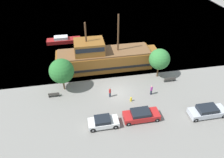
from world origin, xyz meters
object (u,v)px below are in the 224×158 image
at_px(pirate_ship, 103,57).
at_px(moored_boat_dockside, 63,40).
at_px(bench_promenade_west, 170,79).
at_px(bench_promenade_east, 54,95).
at_px(parked_car_curb_rear, 207,111).
at_px(fire_hydrant, 131,99).
at_px(parked_car_curb_mid, 103,122).
at_px(parked_car_curb_front, 141,115).
at_px(pedestrian_walking_near, 151,90).
at_px(pedestrian_walking_far, 110,93).

bearing_deg(pirate_ship, moored_boat_dockside, 121.86).
bearing_deg(bench_promenade_west, bench_promenade_east, -178.51).
xyz_separation_m(parked_car_curb_rear, fire_hydrant, (-9.37, 4.66, -0.35)).
distance_m(parked_car_curb_mid, parked_car_curb_rear, 14.11).
xyz_separation_m(parked_car_curb_front, pedestrian_walking_near, (3.00, 4.67, 0.09)).
bearing_deg(parked_car_curb_rear, pedestrian_walking_far, 153.07).
xyz_separation_m(moored_boat_dockside, parked_car_curb_front, (10.08, -24.89, 0.19)).
bearing_deg(parked_car_curb_front, moored_boat_dockside, 112.04).
bearing_deg(moored_boat_dockside, bench_promenade_east, -94.69).
height_order(bench_promenade_west, pedestrian_walking_near, pedestrian_walking_near).
xyz_separation_m(moored_boat_dockside, pedestrian_walking_near, (13.08, -20.21, 0.29)).
bearing_deg(pedestrian_walking_far, pirate_ship, 88.56).
relative_size(bench_promenade_west, pedestrian_walking_near, 1.14).
distance_m(pirate_ship, moored_boat_dockside, 13.38).
bearing_deg(pedestrian_walking_near, parked_car_curb_front, -122.71).
distance_m(pirate_ship, pedestrian_walking_near, 10.84).
height_order(moored_boat_dockside, bench_promenade_west, moored_boat_dockside).
height_order(parked_car_curb_mid, parked_car_curb_rear, parked_car_curb_rear).
relative_size(parked_car_curb_front, fire_hydrant, 6.26).
relative_size(parked_car_curb_front, pedestrian_walking_near, 2.92).
height_order(parked_car_curb_rear, bench_promenade_east, parked_car_curb_rear).
distance_m(pirate_ship, parked_car_curb_mid, 14.08).
bearing_deg(pirate_ship, pedestrian_walking_far, -91.44).
xyz_separation_m(parked_car_curb_rear, bench_promenade_west, (-1.87, 8.21, -0.31)).
bearing_deg(moored_boat_dockside, bench_promenade_west, -45.76).
bearing_deg(pirate_ship, parked_car_curb_rear, -50.43).
bearing_deg(fire_hydrant, bench_promenade_east, 164.64).
bearing_deg(pirate_ship, parked_car_curb_front, -77.33).
distance_m(parked_car_curb_front, fire_hydrant, 3.73).
bearing_deg(moored_boat_dockside, pirate_ship, -58.14).
relative_size(parked_car_curb_mid, bench_promenade_east, 2.46).
relative_size(parked_car_curb_mid, pedestrian_walking_far, 2.42).
distance_m(moored_boat_dockside, bench_promenade_east, 18.19).
distance_m(parked_car_curb_rear, bench_promenade_west, 8.42).
xyz_separation_m(pirate_ship, parked_car_curb_rear, (12.03, -14.55, -1.24)).
relative_size(parked_car_curb_rear, pedestrian_walking_far, 3.10).
bearing_deg(moored_boat_dockside, parked_car_curb_mid, -78.86).
bearing_deg(parked_car_curb_front, fire_hydrant, 96.23).
bearing_deg(fire_hydrant, bench_promenade_west, 25.33).
relative_size(moored_boat_dockside, parked_car_curb_rear, 1.45).
relative_size(moored_boat_dockside, parked_car_curb_mid, 1.85).
bearing_deg(parked_car_curb_front, pirate_ship, 102.67).
bearing_deg(bench_promenade_east, moored_boat_dockside, 85.31).
bearing_deg(parked_car_curb_mid, moored_boat_dockside, 101.14).
relative_size(bench_promenade_west, pedestrian_walking_far, 1.16).
height_order(parked_car_curb_rear, bench_promenade_west, parked_car_curb_rear).
relative_size(parked_car_curb_front, parked_car_curb_rear, 0.96).
distance_m(pirate_ship, parked_car_curb_rear, 18.92).
bearing_deg(pedestrian_walking_near, parked_car_curb_mid, -148.66).
height_order(pirate_ship, parked_car_curb_front, pirate_ship).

